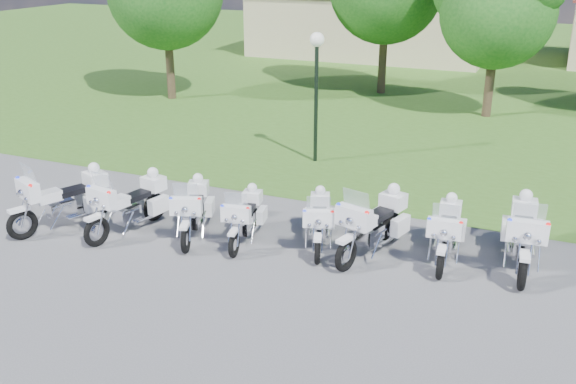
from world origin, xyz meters
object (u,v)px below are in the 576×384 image
at_px(motorcycle_0, 65,198).
at_px(motorcycle_1, 130,203).
at_px(motorcycle_3, 245,216).
at_px(motorcycle_7, 524,234).
at_px(motorcycle_5, 374,223).
at_px(motorcycle_2, 193,209).
at_px(motorcycle_4, 319,221).
at_px(motorcycle_6, 447,231).
at_px(lamp_post, 317,65).

xyz_separation_m(motorcycle_0, motorcycle_1, (1.60, 0.41, -0.03)).
xyz_separation_m(motorcycle_3, motorcycle_7, (5.99, 1.19, 0.14)).
bearing_deg(motorcycle_5, motorcycle_1, 26.57).
bearing_deg(motorcycle_7, motorcycle_1, 6.15).
xyz_separation_m(motorcycle_2, motorcycle_3, (1.26, 0.19, -0.05)).
xyz_separation_m(motorcycle_1, motorcycle_3, (2.75, 0.58, -0.11)).
bearing_deg(motorcycle_7, motorcycle_3, 5.95).
distance_m(motorcycle_4, motorcycle_7, 4.39).
height_order(motorcycle_1, motorcycle_2, motorcycle_1).
distance_m(motorcycle_2, motorcycle_6, 5.79).
bearing_deg(motorcycle_3, motorcycle_1, 1.25).
bearing_deg(motorcycle_0, motorcycle_4, -143.52).
relative_size(motorcycle_0, lamp_post, 0.61).
bearing_deg(motorcycle_0, motorcycle_3, -143.87).
xyz_separation_m(motorcycle_1, motorcycle_7, (8.74, 1.76, 0.03)).
relative_size(motorcycle_3, motorcycle_7, 0.81).
distance_m(motorcycle_1, lamp_post, 7.44).
xyz_separation_m(motorcycle_0, motorcycle_2, (3.09, 0.79, -0.09)).
bearing_deg(motorcycle_2, motorcycle_7, 170.71).
bearing_deg(motorcycle_6, motorcycle_7, -173.06).
bearing_deg(motorcycle_3, motorcycle_5, 179.38).
height_order(motorcycle_0, motorcycle_3, motorcycle_0).
distance_m(motorcycle_3, lamp_post, 6.65).
distance_m(motorcycle_0, motorcycle_1, 1.65).
height_order(motorcycle_0, motorcycle_4, motorcycle_0).
bearing_deg(motorcycle_6, lamp_post, -50.74).
bearing_deg(motorcycle_5, motorcycle_3, 25.65).
relative_size(motorcycle_1, motorcycle_7, 0.95).
distance_m(motorcycle_5, motorcycle_6, 1.57).
bearing_deg(motorcycle_3, motorcycle_7, -179.38).
bearing_deg(motorcycle_3, motorcycle_6, -179.43).
xyz_separation_m(motorcycle_1, motorcycle_2, (1.49, 0.39, -0.05)).
xyz_separation_m(motorcycle_5, motorcycle_6, (1.52, 0.36, -0.07)).
bearing_deg(motorcycle_6, motorcycle_3, 6.73).
xyz_separation_m(motorcycle_5, motorcycle_7, (3.07, 0.67, 0.01)).
height_order(motorcycle_2, motorcycle_7, motorcycle_7).
bearing_deg(lamp_post, motorcycle_6, -46.31).
relative_size(motorcycle_0, motorcycle_4, 1.18).
bearing_deg(motorcycle_2, motorcycle_3, 168.45).
height_order(motorcycle_2, motorcycle_5, motorcycle_5).
xyz_separation_m(motorcycle_0, motorcycle_5, (7.26, 1.49, -0.01)).
xyz_separation_m(motorcycle_3, lamp_post, (-0.60, 6.15, 2.45)).
relative_size(motorcycle_1, lamp_post, 0.62).
bearing_deg(motorcycle_4, lamp_post, -87.13).
height_order(motorcycle_5, motorcycle_7, motorcycle_7).
distance_m(motorcycle_3, motorcycle_5, 2.96).
relative_size(motorcycle_3, motorcycle_5, 0.84).
distance_m(motorcycle_1, motorcycle_5, 5.77).
height_order(motorcycle_3, motorcycle_5, motorcycle_5).
relative_size(motorcycle_1, motorcycle_6, 1.07).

